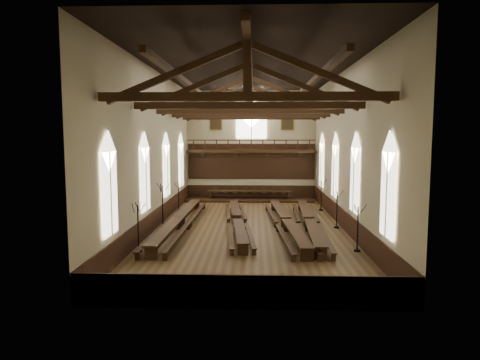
{
  "coord_description": "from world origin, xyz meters",
  "views": [
    {
      "loc": [
        0.31,
        -26.97,
        5.9
      ],
      "look_at": [
        -0.66,
        1.5,
        2.91
      ],
      "focal_mm": 32.0,
      "sensor_mm": 36.0,
      "label": 1
    }
  ],
  "objects_px": {
    "high_table": "(250,192)",
    "candelabrum_left_mid": "(163,214)",
    "refectory_row_a": "(179,219)",
    "dais": "(250,199)",
    "refectory_row_d": "(309,221)",
    "candelabrum_right_far": "(321,201)",
    "refectory_row_c": "(286,221)",
    "candelabrum_left_far": "(179,203)",
    "refectory_row_b": "(237,220)",
    "candelabrum_right_near": "(357,237)",
    "candelabrum_right_mid": "(337,217)",
    "candelabrum_left_near": "(138,237)"
  },
  "relations": [
    {
      "from": "candelabrum_left_mid",
      "to": "candelabrum_right_near",
      "type": "height_order",
      "value": "candelabrum_left_mid"
    },
    {
      "from": "refectory_row_c",
      "to": "candelabrum_right_mid",
      "type": "bearing_deg",
      "value": 10.59
    },
    {
      "from": "refectory_row_b",
      "to": "candelabrum_right_far",
      "type": "distance_m",
      "value": 8.98
    },
    {
      "from": "refectory_row_c",
      "to": "dais",
      "type": "relative_size",
      "value": 1.26
    },
    {
      "from": "candelabrum_left_mid",
      "to": "candelabrum_left_far",
      "type": "distance_m",
      "value": 5.74
    },
    {
      "from": "refectory_row_c",
      "to": "candelabrum_right_far",
      "type": "bearing_deg",
      "value": 65.23
    },
    {
      "from": "candelabrum_right_near",
      "to": "candelabrum_right_mid",
      "type": "xyz_separation_m",
      "value": [
        -0.0,
        5.53,
        -0.0
      ]
    },
    {
      "from": "refectory_row_a",
      "to": "candelabrum_right_far",
      "type": "xyz_separation_m",
      "value": [
        10.03,
        6.82,
        0.18
      ]
    },
    {
      "from": "refectory_row_d",
      "to": "candelabrum_right_far",
      "type": "bearing_deg",
      "value": 75.31
    },
    {
      "from": "candelabrum_left_far",
      "to": "refectory_row_c",
      "type": "bearing_deg",
      "value": -37.71
    },
    {
      "from": "high_table",
      "to": "candelabrum_left_far",
      "type": "height_order",
      "value": "candelabrum_left_far"
    },
    {
      "from": "candelabrum_left_near",
      "to": "candelabrum_right_mid",
      "type": "relative_size",
      "value": 1.04
    },
    {
      "from": "high_table",
      "to": "candelabrum_right_far",
      "type": "height_order",
      "value": "candelabrum_right_far"
    },
    {
      "from": "refectory_row_b",
      "to": "candelabrum_left_mid",
      "type": "relative_size",
      "value": 4.79
    },
    {
      "from": "high_table",
      "to": "candelabrum_right_near",
      "type": "distance_m",
      "value": 17.83
    },
    {
      "from": "refectory_row_c",
      "to": "candelabrum_right_mid",
      "type": "height_order",
      "value": "candelabrum_right_mid"
    },
    {
      "from": "candelabrum_left_mid",
      "to": "candelabrum_right_far",
      "type": "distance_m",
      "value": 12.94
    },
    {
      "from": "candelabrum_left_far",
      "to": "candelabrum_right_mid",
      "type": "relative_size",
      "value": 0.96
    },
    {
      "from": "candelabrum_right_far",
      "to": "candelabrum_right_mid",
      "type": "bearing_deg",
      "value": -90.0
    },
    {
      "from": "refectory_row_b",
      "to": "dais",
      "type": "relative_size",
      "value": 1.21
    },
    {
      "from": "candelabrum_right_near",
      "to": "candelabrum_left_near",
      "type": "bearing_deg",
      "value": -177.38
    },
    {
      "from": "candelabrum_right_near",
      "to": "refectory_row_a",
      "type": "bearing_deg",
      "value": 153.02
    },
    {
      "from": "refectory_row_b",
      "to": "candelabrum_right_near",
      "type": "height_order",
      "value": "candelabrum_right_near"
    },
    {
      "from": "refectory_row_d",
      "to": "high_table",
      "type": "height_order",
      "value": "high_table"
    },
    {
      "from": "dais",
      "to": "candelabrum_left_mid",
      "type": "relative_size",
      "value": 3.97
    },
    {
      "from": "refectory_row_c",
      "to": "dais",
      "type": "height_order",
      "value": "refectory_row_c"
    },
    {
      "from": "refectory_row_d",
      "to": "candelabrum_right_near",
      "type": "distance_m",
      "value": 5.45
    },
    {
      "from": "refectory_row_a",
      "to": "dais",
      "type": "distance_m",
      "value": 12.57
    },
    {
      "from": "refectory_row_c",
      "to": "candelabrum_left_far",
      "type": "height_order",
      "value": "candelabrum_left_far"
    },
    {
      "from": "refectory_row_a",
      "to": "high_table",
      "type": "height_order",
      "value": "high_table"
    },
    {
      "from": "refectory_row_d",
      "to": "candelabrum_right_mid",
      "type": "distance_m",
      "value": 1.83
    },
    {
      "from": "high_table",
      "to": "candelabrum_left_mid",
      "type": "xyz_separation_m",
      "value": [
        -5.41,
        -11.62,
        0.08
      ]
    },
    {
      "from": "refectory_row_b",
      "to": "candelabrum_right_mid",
      "type": "height_order",
      "value": "candelabrum_right_mid"
    },
    {
      "from": "candelabrum_left_near",
      "to": "candelabrum_left_far",
      "type": "bearing_deg",
      "value": 90.0
    },
    {
      "from": "refectory_row_b",
      "to": "dais",
      "type": "bearing_deg",
      "value": 86.57
    },
    {
      "from": "refectory_row_b",
      "to": "candelabrum_right_near",
      "type": "bearing_deg",
      "value": -41.3
    },
    {
      "from": "candelabrum_left_near",
      "to": "candelabrum_left_far",
      "type": "relative_size",
      "value": 1.09
    },
    {
      "from": "candelabrum_right_mid",
      "to": "refectory_row_b",
      "type": "bearing_deg",
      "value": 179.43
    },
    {
      "from": "refectory_row_a",
      "to": "candelabrum_left_far",
      "type": "height_order",
      "value": "candelabrum_left_far"
    },
    {
      "from": "high_table",
      "to": "candelabrum_left_near",
      "type": "relative_size",
      "value": 2.99
    },
    {
      "from": "candelabrum_left_far",
      "to": "candelabrum_right_mid",
      "type": "xyz_separation_m",
      "value": [
        11.1,
        -5.48,
        0.03
      ]
    },
    {
      "from": "dais",
      "to": "candelabrum_left_mid",
      "type": "height_order",
      "value": "candelabrum_left_mid"
    },
    {
      "from": "dais",
      "to": "candelabrum_left_mid",
      "type": "bearing_deg",
      "value": -114.97
    },
    {
      "from": "candelabrum_right_far",
      "to": "refectory_row_d",
      "type": "bearing_deg",
      "value": -104.69
    },
    {
      "from": "dais",
      "to": "candelabrum_left_near",
      "type": "xyz_separation_m",
      "value": [
        -5.41,
        -17.4,
        0.68
      ]
    },
    {
      "from": "candelabrum_left_mid",
      "to": "candelabrum_right_near",
      "type": "distance_m",
      "value": 12.29
    },
    {
      "from": "refectory_row_c",
      "to": "refectory_row_d",
      "type": "xyz_separation_m",
      "value": [
        1.45,
        0.22,
        -0.0
      ]
    },
    {
      "from": "refectory_row_b",
      "to": "dais",
      "type": "distance_m",
      "value": 11.33
    },
    {
      "from": "candelabrum_left_mid",
      "to": "candelabrum_left_far",
      "type": "height_order",
      "value": "candelabrum_left_mid"
    },
    {
      "from": "dais",
      "to": "high_table",
      "type": "relative_size",
      "value": 1.5
    }
  ]
}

